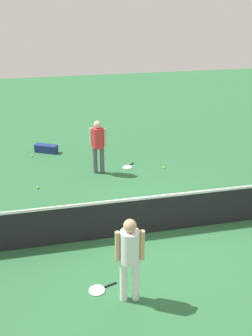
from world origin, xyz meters
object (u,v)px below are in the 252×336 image
at_px(equipment_bag, 45,148).
at_px(player_near_side, 98,143).
at_px(tennis_racket_far_player, 98,290).
at_px(tennis_ball_midcourt, 38,187).
at_px(tennis_ball_near_player, 32,156).
at_px(player_far_side, 130,254).
at_px(tennis_ball_by_net, 164,167).
at_px(tennis_racket_near_player, 128,167).

bearing_deg(equipment_bag, player_near_side, 126.40).
xyz_separation_m(tennis_racket_far_player, tennis_ball_midcourt, (1.04, -4.62, 0.02)).
relative_size(tennis_ball_near_player, tennis_ball_midcourt, 1.00).
xyz_separation_m(tennis_racket_far_player, tennis_ball_near_player, (1.19, -7.15, 0.02)).
relative_size(player_near_side, tennis_ball_midcourt, 25.76).
bearing_deg(player_far_side, player_near_side, -93.36).
xyz_separation_m(tennis_ball_midcourt, equipment_bag, (-0.32, -2.87, 0.11)).
height_order(tennis_ball_by_net, equipment_bag, equipment_bag).
bearing_deg(tennis_racket_far_player, tennis_racket_near_player, -108.46).
bearing_deg(tennis_ball_midcourt, tennis_racket_far_player, 102.75).
xyz_separation_m(tennis_racket_near_player, tennis_ball_near_player, (3.04, -1.61, 0.02)).
bearing_deg(tennis_ball_by_net, tennis_racket_near_player, -17.03).
distance_m(player_far_side, equipment_bag, 7.98).
distance_m(player_far_side, tennis_ball_near_player, 7.76).
bearing_deg(equipment_bag, tennis_racket_far_player, 95.52).
bearing_deg(tennis_racket_far_player, equipment_bag, -84.48).
bearing_deg(player_far_side, tennis_racket_far_player, -33.58).
relative_size(player_far_side, tennis_racket_near_player, 3.10).
bearing_deg(player_near_side, equipment_bag, -53.60).
distance_m(tennis_racket_near_player, tennis_ball_midcourt, 3.03).
distance_m(tennis_racket_near_player, tennis_ball_by_net, 1.18).
bearing_deg(equipment_bag, tennis_ball_near_player, 35.90).
height_order(player_near_side, tennis_ball_midcourt, player_near_side).
distance_m(tennis_racket_far_player, tennis_ball_by_net, 5.98).
height_order(player_far_side, tennis_ball_midcourt, player_far_side).
height_order(tennis_racket_near_player, tennis_racket_far_player, same).
height_order(player_near_side, equipment_bag, player_near_side).
relative_size(tennis_racket_near_player, equipment_bag, 0.66).
xyz_separation_m(player_far_side, tennis_racket_near_player, (-1.32, -5.89, -1.00)).
bearing_deg(player_near_side, tennis_ball_midcourt, 20.50).
xyz_separation_m(tennis_racket_far_player, equipment_bag, (0.72, -7.48, 0.13)).
xyz_separation_m(tennis_ball_by_net, equipment_bag, (3.69, -2.29, 0.11)).
distance_m(tennis_racket_far_player, tennis_ball_midcourt, 4.73).
distance_m(tennis_racket_near_player, tennis_racket_far_player, 5.83).
relative_size(player_far_side, tennis_ball_near_player, 25.76).
height_order(tennis_ball_near_player, tennis_ball_by_net, same).
height_order(player_far_side, tennis_ball_by_net, player_far_side).
relative_size(tennis_racket_far_player, equipment_bag, 0.73).
bearing_deg(player_near_side, tennis_racket_near_player, -168.27).
bearing_deg(player_near_side, tennis_ball_near_player, -41.49).
bearing_deg(tennis_ball_near_player, tennis_ball_by_net, 154.81).
bearing_deg(tennis_ball_midcourt, player_near_side, -159.50).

